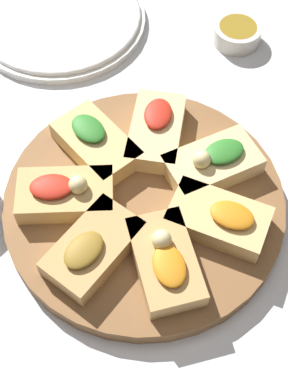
% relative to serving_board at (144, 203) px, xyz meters
% --- Properties ---
extents(ground_plane, '(3.00, 3.00, 0.00)m').
position_rel_serving_board_xyz_m(ground_plane, '(0.00, 0.00, -0.01)').
color(ground_plane, silver).
extents(serving_board, '(0.31, 0.31, 0.02)m').
position_rel_serving_board_xyz_m(serving_board, '(0.00, 0.00, 0.00)').
color(serving_board, brown).
rests_on(serving_board, ground_plane).
extents(focaccia_slice_0, '(0.10, 0.12, 0.03)m').
position_rel_serving_board_xyz_m(focaccia_slice_0, '(0.05, 0.07, 0.02)').
color(focaccia_slice_0, '#DBB775').
rests_on(focaccia_slice_0, serving_board).
extents(focaccia_slice_1, '(0.09, 0.12, 0.04)m').
position_rel_serving_board_xyz_m(focaccia_slice_1, '(-0.02, 0.08, 0.03)').
color(focaccia_slice_1, '#E5C689').
rests_on(focaccia_slice_1, serving_board).
extents(focaccia_slice_2, '(0.12, 0.09, 0.03)m').
position_rel_serving_board_xyz_m(focaccia_slice_2, '(-0.08, 0.03, 0.02)').
color(focaccia_slice_2, '#E5C689').
rests_on(focaccia_slice_2, serving_board).
extents(focaccia_slice_3, '(0.12, 0.10, 0.03)m').
position_rel_serving_board_xyz_m(focaccia_slice_3, '(-0.07, -0.05, 0.02)').
color(focaccia_slice_3, '#DBB775').
rests_on(focaccia_slice_3, serving_board).
extents(focaccia_slice_4, '(0.07, 0.11, 0.04)m').
position_rel_serving_board_xyz_m(focaccia_slice_4, '(-0.01, -0.09, 0.03)').
color(focaccia_slice_4, tan).
rests_on(focaccia_slice_4, serving_board).
extents(focaccia_slice_5, '(0.11, 0.12, 0.03)m').
position_rel_serving_board_xyz_m(focaccia_slice_5, '(0.06, -0.06, 0.02)').
color(focaccia_slice_5, tan).
rests_on(focaccia_slice_5, serving_board).
extents(focaccia_slice_6, '(0.11, 0.07, 0.04)m').
position_rel_serving_board_xyz_m(focaccia_slice_6, '(0.09, 0.01, 0.03)').
color(focaccia_slice_6, tan).
rests_on(focaccia_slice_6, serving_board).
extents(plate_left, '(0.25, 0.25, 0.02)m').
position_rel_serving_board_xyz_m(plate_left, '(-0.33, -0.07, -0.00)').
color(plate_left, white).
rests_on(plate_left, ground_plane).
extents(dipping_bowl, '(0.07, 0.07, 0.03)m').
position_rel_serving_board_xyz_m(dipping_bowl, '(-0.25, 0.17, 0.00)').
color(dipping_bowl, silver).
rests_on(dipping_bowl, ground_plane).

